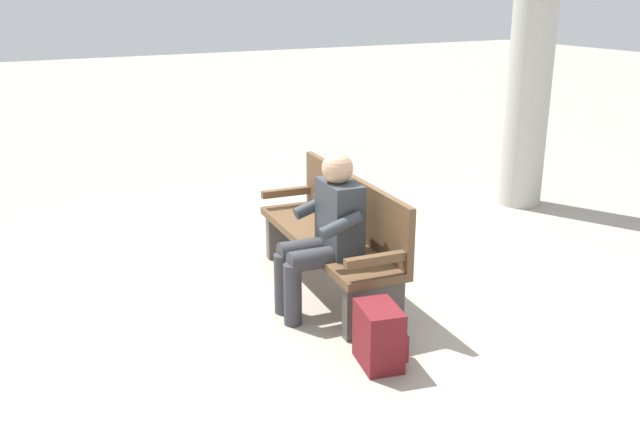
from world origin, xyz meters
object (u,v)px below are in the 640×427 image
at_px(backpack, 380,336).
at_px(support_pillar, 535,19).
at_px(bench_near, 336,233).
at_px(person_seated, 325,230).

height_order(backpack, support_pillar, support_pillar).
distance_m(bench_near, person_seated, 0.44).
height_order(bench_near, support_pillar, support_pillar).
bearing_deg(support_pillar, person_seated, 113.42).
xyz_separation_m(person_seated, backpack, (-0.82, 0.06, -0.43)).
relative_size(bench_near, support_pillar, 0.47).
bearing_deg(person_seated, support_pillar, -61.28).
bearing_deg(person_seated, backpack, -178.78).
height_order(person_seated, backpack, person_seated).
bearing_deg(backpack, person_seated, -4.09).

